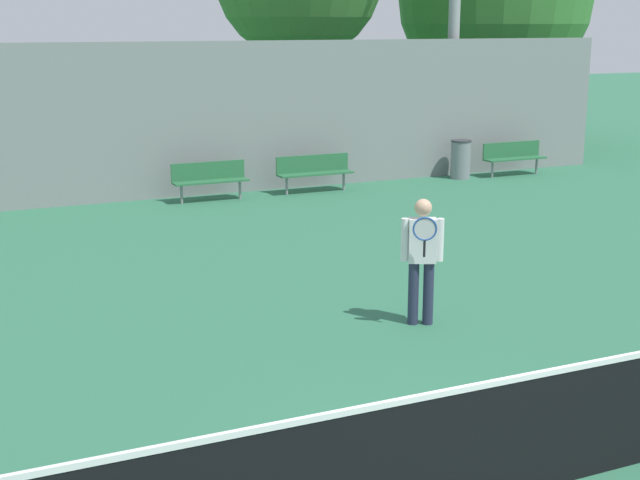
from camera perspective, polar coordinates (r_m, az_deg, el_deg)
tennis_net at (r=7.63m, az=10.70°, el=-12.56°), size 10.47×0.09×1.09m
tennis_player at (r=11.70m, az=6.54°, el=-0.88°), size 0.52×0.50×1.69m
bench_courtside_near at (r=23.92m, az=12.27°, el=5.35°), size 1.76×0.40×0.87m
bench_courtside_far at (r=20.14m, az=-7.08°, el=4.03°), size 1.71×0.40×0.87m
bench_adjacent_court at (r=21.04m, az=-0.38°, el=4.55°), size 1.84×0.40×0.87m
trash_bin at (r=23.20m, az=8.99°, el=5.13°), size 0.53×0.53×0.99m
back_fence at (r=20.21m, az=-12.91°, el=7.29°), size 26.19×0.06×3.50m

